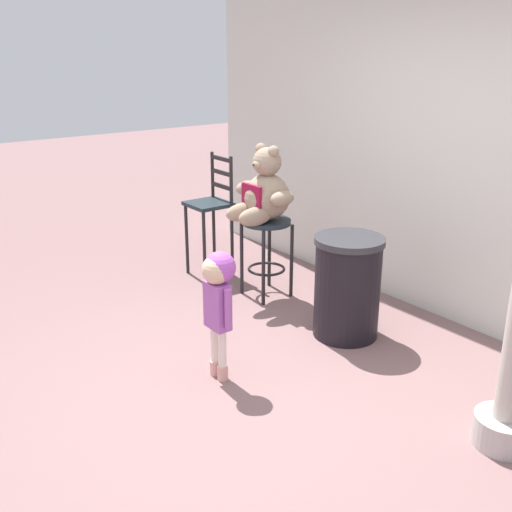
{
  "coord_description": "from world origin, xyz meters",
  "views": [
    {
      "loc": [
        2.7,
        -1.91,
        2.15
      ],
      "look_at": [
        -0.81,
        0.76,
        0.6
      ],
      "focal_mm": 42.29,
      "sensor_mm": 36.0,
      "label": 1
    }
  ],
  "objects_px": {
    "trash_bin": "(347,287)",
    "bar_stool_with_teddy": "(267,241)",
    "bar_chair_empty": "(211,210)",
    "teddy_bear": "(264,193)",
    "child_walking": "(218,288)"
  },
  "relations": [
    {
      "from": "teddy_bear",
      "to": "trash_bin",
      "type": "height_order",
      "value": "teddy_bear"
    },
    {
      "from": "trash_bin",
      "to": "bar_chair_empty",
      "type": "bearing_deg",
      "value": -177.0
    },
    {
      "from": "teddy_bear",
      "to": "bar_chair_empty",
      "type": "height_order",
      "value": "teddy_bear"
    },
    {
      "from": "teddy_bear",
      "to": "trash_bin",
      "type": "bearing_deg",
      "value": 1.79
    },
    {
      "from": "trash_bin",
      "to": "bar_stool_with_teddy",
      "type": "bearing_deg",
      "value": 179.94
    },
    {
      "from": "bar_stool_with_teddy",
      "to": "trash_bin",
      "type": "bearing_deg",
      "value": -0.06
    },
    {
      "from": "bar_stool_with_teddy",
      "to": "child_walking",
      "type": "bearing_deg",
      "value": -50.62
    },
    {
      "from": "bar_stool_with_teddy",
      "to": "child_walking",
      "type": "xyz_separation_m",
      "value": [
        0.94,
        -1.14,
        0.14
      ]
    },
    {
      "from": "bar_stool_with_teddy",
      "to": "teddy_bear",
      "type": "xyz_separation_m",
      "value": [
        0.0,
        -0.03,
        0.43
      ]
    },
    {
      "from": "bar_stool_with_teddy",
      "to": "bar_chair_empty",
      "type": "relative_size",
      "value": 0.6
    },
    {
      "from": "bar_stool_with_teddy",
      "to": "child_walking",
      "type": "height_order",
      "value": "child_walking"
    },
    {
      "from": "child_walking",
      "to": "trash_bin",
      "type": "xyz_separation_m",
      "value": [
        0.06,
        1.14,
        -0.25
      ]
    },
    {
      "from": "bar_stool_with_teddy",
      "to": "bar_chair_empty",
      "type": "xyz_separation_m",
      "value": [
        -0.75,
        -0.09,
        0.14
      ]
    },
    {
      "from": "teddy_bear",
      "to": "trash_bin",
      "type": "relative_size",
      "value": 0.82
    },
    {
      "from": "teddy_bear",
      "to": "child_walking",
      "type": "relative_size",
      "value": 0.73
    }
  ]
}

